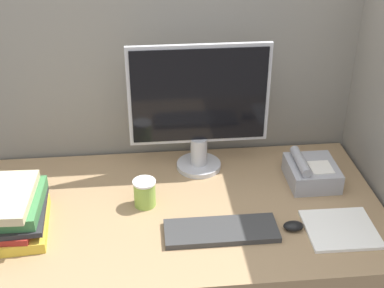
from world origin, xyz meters
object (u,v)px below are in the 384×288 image
mouse (293,226)px  coffee_cup (145,193)px  book_stack (11,212)px  desk_telephone (311,172)px  keyboard (221,231)px  monitor (199,108)px

mouse → coffee_cup: coffee_cup is taller
book_stack → mouse: bearing=-5.8°
desk_telephone → mouse: bearing=-116.8°
keyboard → coffee_cup: coffee_cup is taller
mouse → book_stack: bearing=174.2°
coffee_cup → book_stack: 0.47m
monitor → coffee_cup: size_ratio=5.22×
keyboard → coffee_cup: (-0.26, 0.19, 0.04)m
monitor → coffee_cup: bearing=-133.1°
keyboard → book_stack: bearing=172.5°
keyboard → desk_telephone: (0.39, 0.28, 0.03)m
monitor → mouse: monitor is taller
coffee_cup → desk_telephone: desk_telephone is taller
book_stack → desk_telephone: size_ratio=1.48×
monitor → mouse: 0.58m
coffee_cup → book_stack: book_stack is taller
mouse → book_stack: book_stack is taller
desk_telephone → keyboard: bearing=-144.7°
monitor → mouse: (0.28, -0.43, -0.26)m
keyboard → mouse: (0.25, -0.00, 0.00)m
coffee_cup → desk_telephone: (0.65, 0.09, -0.01)m
coffee_cup → book_stack: size_ratio=0.34×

